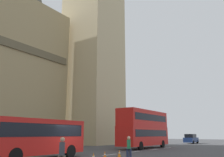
{
  "coord_description": "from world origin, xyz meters",
  "views": [
    {
      "loc": [
        -13.9,
        -13.04,
        1.82
      ],
      "look_at": [
        8.13,
        2.15,
        8.06
      ],
      "focal_mm": 38.4,
      "sensor_mm": 36.0,
      "label": 1
    }
  ],
  "objects_px": {
    "pedestrian_near_cones": "(62,154)",
    "pedestrian_by_kerb": "(129,148)",
    "traffic_cone_west": "(93,157)",
    "traffic_cone_middle": "(105,155)",
    "traffic_cone_east": "(119,154)",
    "sedan_lead": "(191,139)",
    "double_decker_bus": "(144,127)"
  },
  "relations": [
    {
      "from": "traffic_cone_east",
      "to": "traffic_cone_west",
      "type": "bearing_deg",
      "value": -176.45
    },
    {
      "from": "sedan_lead",
      "to": "traffic_cone_east",
      "type": "distance_m",
      "value": 32.73
    },
    {
      "from": "double_decker_bus",
      "to": "traffic_cone_west",
      "type": "relative_size",
      "value": 17.72
    },
    {
      "from": "traffic_cone_middle",
      "to": "traffic_cone_east",
      "type": "bearing_deg",
      "value": -3.09
    },
    {
      "from": "double_decker_bus",
      "to": "pedestrian_near_cones",
      "type": "distance_m",
      "value": 22.14
    },
    {
      "from": "traffic_cone_middle",
      "to": "pedestrian_by_kerb",
      "type": "bearing_deg",
      "value": -104.56
    },
    {
      "from": "pedestrian_near_cones",
      "to": "traffic_cone_east",
      "type": "bearing_deg",
      "value": 15.89
    },
    {
      "from": "pedestrian_by_kerb",
      "to": "pedestrian_near_cones",
      "type": "bearing_deg",
      "value": -179.03
    },
    {
      "from": "double_decker_bus",
      "to": "traffic_cone_west",
      "type": "height_order",
      "value": "double_decker_bus"
    },
    {
      "from": "double_decker_bus",
      "to": "traffic_cone_east",
      "type": "distance_m",
      "value": 13.14
    },
    {
      "from": "double_decker_bus",
      "to": "pedestrian_by_kerb",
      "type": "xyz_separation_m",
      "value": [
        -14.79,
        -6.39,
        -1.8
      ]
    },
    {
      "from": "sedan_lead",
      "to": "traffic_cone_west",
      "type": "bearing_deg",
      "value": -173.44
    },
    {
      "from": "pedestrian_near_cones",
      "to": "pedestrian_by_kerb",
      "type": "height_order",
      "value": "same"
    },
    {
      "from": "sedan_lead",
      "to": "traffic_cone_middle",
      "type": "height_order",
      "value": "sedan_lead"
    },
    {
      "from": "double_decker_bus",
      "to": "traffic_cone_east",
      "type": "bearing_deg",
      "value": -162.02
    },
    {
      "from": "traffic_cone_west",
      "to": "traffic_cone_east",
      "type": "distance_m",
      "value": 3.62
    },
    {
      "from": "traffic_cone_east",
      "to": "pedestrian_by_kerb",
      "type": "xyz_separation_m",
      "value": [
        -2.5,
        -2.4,
        0.63
      ]
    },
    {
      "from": "traffic_cone_west",
      "to": "sedan_lead",
      "type": "bearing_deg",
      "value": 6.56
    },
    {
      "from": "sedan_lead",
      "to": "traffic_cone_west",
      "type": "height_order",
      "value": "sedan_lead"
    },
    {
      "from": "double_decker_bus",
      "to": "pedestrian_near_cones",
      "type": "relative_size",
      "value": 6.08
    },
    {
      "from": "sedan_lead",
      "to": "pedestrian_by_kerb",
      "type": "bearing_deg",
      "value": -169.75
    },
    {
      "from": "traffic_cone_west",
      "to": "pedestrian_near_cones",
      "type": "bearing_deg",
      "value": -156.26
    },
    {
      "from": "traffic_cone_west",
      "to": "traffic_cone_middle",
      "type": "relative_size",
      "value": 1.0
    },
    {
      "from": "pedestrian_by_kerb",
      "to": "traffic_cone_middle",
      "type": "bearing_deg",
      "value": 75.44
    },
    {
      "from": "double_decker_bus",
      "to": "traffic_cone_east",
      "type": "xyz_separation_m",
      "value": [
        -12.29,
        -3.99,
        -2.43
      ]
    },
    {
      "from": "traffic_cone_east",
      "to": "double_decker_bus",
      "type": "bearing_deg",
      "value": 17.98
    },
    {
      "from": "traffic_cone_east",
      "to": "pedestrian_by_kerb",
      "type": "distance_m",
      "value": 3.52
    },
    {
      "from": "pedestrian_near_cones",
      "to": "sedan_lead",
      "type": "bearing_deg",
      "value": 8.86
    },
    {
      "from": "double_decker_bus",
      "to": "traffic_cone_middle",
      "type": "height_order",
      "value": "double_decker_bus"
    },
    {
      "from": "traffic_cone_middle",
      "to": "pedestrian_by_kerb",
      "type": "height_order",
      "value": "pedestrian_by_kerb"
    },
    {
      "from": "double_decker_bus",
      "to": "traffic_cone_west",
      "type": "bearing_deg",
      "value": -165.17
    },
    {
      "from": "pedestrian_near_cones",
      "to": "pedestrian_by_kerb",
      "type": "bearing_deg",
      "value": 0.97
    }
  ]
}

